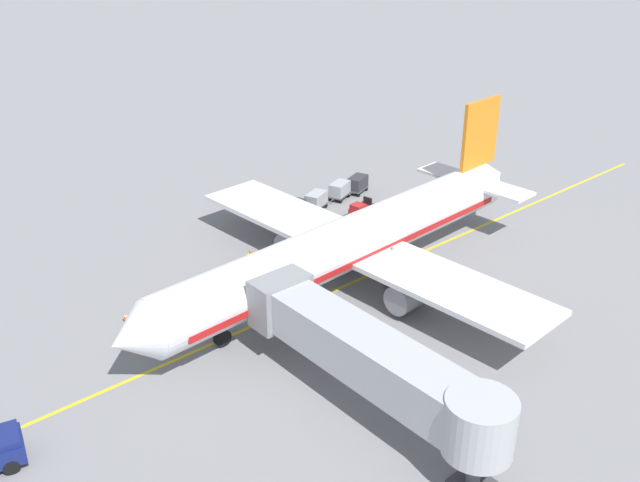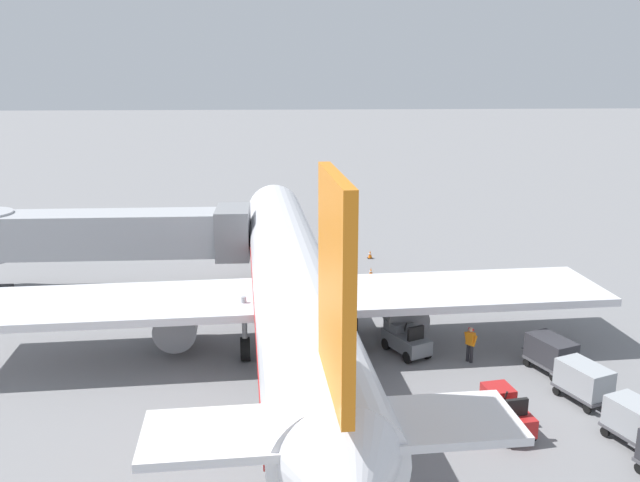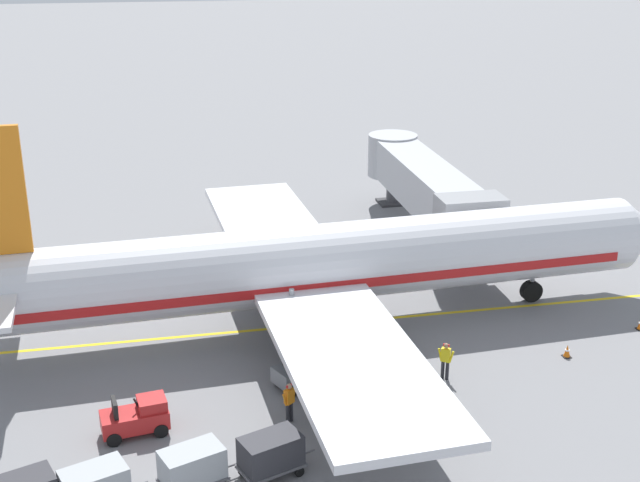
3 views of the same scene
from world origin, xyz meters
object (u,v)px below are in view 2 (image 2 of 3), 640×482
object	(u,v)px
parked_airliner	(291,281)
ground_crew_marshaller	(470,342)
ground_crew_loader	(356,313)
jet_bridge	(106,234)
baggage_cart_third_in_train	(637,420)
safety_cone_nose_left	(370,254)
baggage_cart_front	(551,352)
baggage_tug_lead	(505,411)
safety_cone_nose_right	(336,253)
baggage_cart_second_in_train	(584,380)
ground_crew_wing_walker	(400,293)
pushback_tractor	(265,210)
safety_cone_wing_tip	(371,272)
baggage_tug_trailing	(405,339)

from	to	relation	value
parked_airliner	ground_crew_marshaller	size ratio (longest dim) A/B	22.09
parked_airliner	ground_crew_loader	bearing A→B (deg)	22.44
jet_bridge	baggage_cart_third_in_train	xyz separation A→B (m)	(23.10, -18.76, -2.51)
baggage_cart_third_in_train	safety_cone_nose_left	bearing A→B (deg)	104.26
baggage_cart_front	safety_cone_nose_left	size ratio (longest dim) A/B	5.01
parked_airliner	baggage_cart_third_in_train	world-z (taller)	parked_airliner
baggage_cart_front	baggage_tug_lead	bearing A→B (deg)	-128.31
ground_crew_loader	safety_cone_nose_left	distance (m)	13.54
baggage_cart_third_in_train	safety_cone_nose_right	xyz separation A→B (m)	(-8.59, 25.03, -0.66)
jet_bridge	safety_cone_nose_left	world-z (taller)	jet_bridge
baggage_cart_second_in_train	safety_cone_nose_right	size ratio (longest dim) A/B	5.01
ground_crew_marshaller	safety_cone_nose_right	bearing A→B (deg)	104.47
ground_crew_wing_walker	ground_crew_marshaller	distance (m)	7.34
baggage_cart_second_in_train	pushback_tractor	bearing A→B (deg)	112.07
baggage_cart_front	ground_crew_marshaller	xyz separation A→B (m)	(-3.28, 1.20, 0.00)
jet_bridge	safety_cone_wing_tip	bearing A→B (deg)	5.23
jet_bridge	baggage_cart_third_in_train	size ratio (longest dim) A/B	5.88
baggage_cart_front	safety_cone_nose_left	bearing A→B (deg)	106.59
baggage_cart_second_in_train	ground_crew_marshaller	world-z (taller)	ground_crew_marshaller
baggage_tug_lead	safety_cone_nose_right	xyz separation A→B (m)	(-4.26, 23.69, -0.42)
parked_airliner	ground_crew_marshaller	world-z (taller)	parked_airliner
baggage_cart_third_in_train	safety_cone_nose_right	size ratio (longest dim) A/B	5.01
baggage_tug_lead	safety_cone_wing_tip	xyz separation A→B (m)	(-2.40, 18.93, -0.42)
parked_airliner	ground_crew_wing_walker	size ratio (longest dim) A/B	22.09
baggage_cart_third_in_train	safety_cone_wing_tip	size ratio (longest dim) A/B	5.01
jet_bridge	baggage_tug_trailing	distance (m)	19.61
baggage_tug_lead	ground_crew_loader	xyz separation A→B (m)	(-4.45, 9.85, 0.24)
baggage_cart_third_in_train	pushback_tractor	bearing A→B (deg)	110.94
baggage_tug_lead	ground_crew_marshaller	bearing A→B (deg)	86.48
safety_cone_nose_left	safety_cone_wing_tip	world-z (taller)	same
baggage_cart_front	safety_cone_wing_tip	xyz separation A→B (m)	(-6.04, 14.32, -0.66)
baggage_cart_second_in_train	ground_crew_marshaller	distance (m)	5.27
parked_airliner	jet_bridge	distance (m)	14.18
jet_bridge	safety_cone_wing_tip	distance (m)	16.73
jet_bridge	ground_crew_marshaller	size ratio (longest dim) A/B	10.27
baggage_tug_lead	baggage_cart_second_in_train	size ratio (longest dim) A/B	0.90
jet_bridge	safety_cone_nose_left	distance (m)	18.10
jet_bridge	safety_cone_wing_tip	world-z (taller)	jet_bridge
baggage_cart_second_in_train	ground_crew_wing_walker	bearing A→B (deg)	116.56
pushback_tractor	baggage_cart_third_in_train	world-z (taller)	pushback_tractor
baggage_cart_front	ground_crew_loader	world-z (taller)	ground_crew_loader
pushback_tractor	ground_crew_marshaller	size ratio (longest dim) A/B	2.83
baggage_cart_front	baggage_cart_third_in_train	size ratio (longest dim) A/B	1.00
safety_cone_nose_right	ground_crew_marshaller	bearing A→B (deg)	-75.53
baggage_tug_lead	safety_cone_wing_tip	world-z (taller)	baggage_tug_lead
pushback_tractor	parked_airliner	bearing A→B (deg)	-86.06
parked_airliner	ground_crew_wing_walker	bearing A→B (deg)	35.62
baggage_tug_lead	baggage_cart_second_in_train	world-z (taller)	baggage_tug_lead
ground_crew_marshaller	safety_cone_wing_tip	bearing A→B (deg)	101.88
parked_airliner	ground_crew_marshaller	distance (m)	8.83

